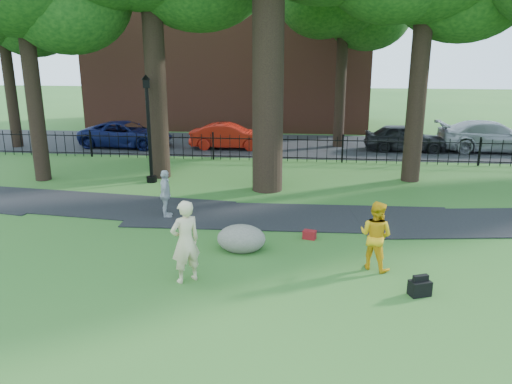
# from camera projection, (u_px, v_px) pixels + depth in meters

# --- Properties ---
(ground) EXTENTS (120.00, 120.00, 0.00)m
(ground) POSITION_uv_depth(u_px,v_px,m) (241.00, 269.00, 11.75)
(ground) COLOR #275B20
(ground) RESTS_ON ground
(footpath) EXTENTS (36.07, 3.85, 0.03)m
(footpath) POSITION_uv_depth(u_px,v_px,m) (291.00, 217.00, 15.38)
(footpath) COLOR black
(footpath) RESTS_ON ground
(street) EXTENTS (80.00, 7.00, 0.02)m
(street) POSITION_uv_depth(u_px,v_px,m) (282.00, 145.00, 27.05)
(street) COLOR black
(street) RESTS_ON ground
(iron_fence) EXTENTS (44.00, 0.04, 1.20)m
(iron_fence) POSITION_uv_depth(u_px,v_px,m) (277.00, 148.00, 23.06)
(iron_fence) COLOR black
(iron_fence) RESTS_ON ground
(brick_building) EXTENTS (18.00, 8.00, 12.00)m
(brick_building) POSITION_uv_depth(u_px,v_px,m) (231.00, 34.00, 33.48)
(brick_building) COLOR brown
(brick_building) RESTS_ON ground
(woman) EXTENTS (0.81, 0.78, 1.88)m
(woman) POSITION_uv_depth(u_px,v_px,m) (185.00, 242.00, 10.89)
(woman) COLOR beige
(woman) RESTS_ON ground
(man) EXTENTS (1.01, 0.96, 1.65)m
(man) POSITION_uv_depth(u_px,v_px,m) (376.00, 235.00, 11.57)
(man) COLOR gold
(man) RESTS_ON ground
(pedestrian) EXTENTS (0.54, 0.93, 1.49)m
(pedestrian) POSITION_uv_depth(u_px,v_px,m) (166.00, 194.00, 15.20)
(pedestrian) COLOR #BABBBF
(pedestrian) RESTS_ON ground
(boulder) EXTENTS (1.43, 1.20, 0.73)m
(boulder) POSITION_uv_depth(u_px,v_px,m) (241.00, 237.00, 12.77)
(boulder) COLOR #675F56
(boulder) RESTS_ON ground
(lamppost) EXTENTS (0.41, 0.41, 4.11)m
(lamppost) POSITION_uv_depth(u_px,v_px,m) (149.00, 131.00, 18.98)
(lamppost) COLOR black
(lamppost) RESTS_ON ground
(backpack) EXTENTS (0.50, 0.41, 0.33)m
(backpack) POSITION_uv_depth(u_px,v_px,m) (420.00, 288.00, 10.45)
(backpack) COLOR black
(backpack) RESTS_ON ground
(red_bag) EXTENTS (0.39, 0.30, 0.24)m
(red_bag) POSITION_uv_depth(u_px,v_px,m) (309.00, 235.00, 13.60)
(red_bag) COLOR maroon
(red_bag) RESTS_ON ground
(red_sedan) EXTENTS (4.06, 1.49, 1.33)m
(red_sedan) POSITION_uv_depth(u_px,v_px,m) (229.00, 136.00, 25.94)
(red_sedan) COLOR #A4180C
(red_sedan) RESTS_ON ground
(navy_van) EXTENTS (5.02, 2.61, 1.35)m
(navy_van) POSITION_uv_depth(u_px,v_px,m) (126.00, 134.00, 26.44)
(navy_van) COLOR #0D1445
(navy_van) RESTS_ON ground
(grey_car) EXTENTS (4.07, 1.70, 1.38)m
(grey_car) POSITION_uv_depth(u_px,v_px,m) (405.00, 138.00, 25.36)
(grey_car) COLOR black
(grey_car) RESTS_ON ground
(silver_car) EXTENTS (5.35, 2.22, 1.55)m
(silver_car) POSITION_uv_depth(u_px,v_px,m) (491.00, 137.00, 25.17)
(silver_car) COLOR #97999F
(silver_car) RESTS_ON ground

